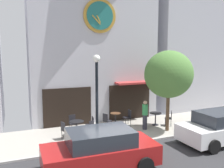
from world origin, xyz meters
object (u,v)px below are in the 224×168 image
object	(u,v)px
cafe_chair_mid_row	(170,117)
parked_car_white	(221,127)
street_lamp	(97,99)
cafe_table_center	(155,116)
cafe_table_leftmost	(115,117)
parked_car_red	(100,150)
cafe_table_near_door	(77,125)
cafe_chair_facing_wall	(91,124)
pedestrian_green	(145,115)
street_tree	(169,74)
cafe_chair_near_lamp	(90,127)
cafe_chair_outer	(65,129)
cafe_chair_facing_street	(73,122)
cafe_chair_corner	(106,120)
cafe_chair_left_end	(128,116)

from	to	relation	value
cafe_chair_mid_row	parked_car_white	size ratio (longest dim) A/B	0.21
street_lamp	cafe_table_center	distance (m)	4.67
cafe_table_leftmost	parked_car_red	size ratio (longest dim) A/B	0.17
cafe_table_near_door	cafe_table_leftmost	xyz separation A→B (m)	(2.59, 0.86, -0.06)
cafe_table_center	cafe_chair_facing_wall	bearing A→B (deg)	179.34
cafe_table_leftmost	pedestrian_green	xyz separation A→B (m)	(1.27, -1.33, 0.36)
street_tree	cafe_chair_near_lamp	bearing A→B (deg)	172.65
street_lamp	cafe_table_near_door	world-z (taller)	street_lamp
cafe_chair_mid_row	cafe_chair_outer	distance (m)	6.30
cafe_chair_near_lamp	parked_car_white	world-z (taller)	parked_car_white
street_tree	cafe_chair_mid_row	bearing A→B (deg)	47.29
cafe_table_center	parked_car_white	world-z (taller)	parked_car_white
cafe_chair_facing_street	parked_car_red	distance (m)	4.88
cafe_chair_corner	parked_car_red	distance (m)	4.93
street_lamp	street_tree	distance (m)	4.36
cafe_table_leftmost	cafe_table_near_door	bearing A→B (deg)	-161.68
cafe_chair_corner	pedestrian_green	xyz separation A→B (m)	(2.01, -0.91, 0.33)
street_lamp	cafe_chair_facing_wall	distance (m)	2.16
cafe_chair_near_lamp	cafe_chair_corner	bearing A→B (deg)	37.77
cafe_chair_left_end	cafe_chair_mid_row	bearing A→B (deg)	-26.77
street_tree	cafe_chair_mid_row	world-z (taller)	street_tree
cafe_table_leftmost	cafe_chair_mid_row	bearing A→B (deg)	-22.91
cafe_chair_left_end	pedestrian_green	distance (m)	1.32
cafe_chair_outer	parked_car_red	xyz separation A→B (m)	(0.62, -3.74, 0.23)
pedestrian_green	parked_car_white	distance (m)	4.01
cafe_table_near_door	cafe_chair_near_lamp	distance (m)	0.80
cafe_chair_mid_row	cafe_chair_facing_wall	size ratio (longest dim) A/B	1.00
cafe_chair_outer	cafe_chair_left_end	distance (m)	4.21
cafe_chair_mid_row	pedestrian_green	world-z (taller)	pedestrian_green
cafe_table_center	cafe_chair_corner	bearing A→B (deg)	171.98
cafe_chair_outer	cafe_table_center	bearing A→B (deg)	3.67
street_tree	cafe_chair_mid_row	size ratio (longest dim) A/B	5.01
cafe_table_center	cafe_chair_outer	bearing A→B (deg)	-176.33
cafe_chair_outer	cafe_chair_left_end	world-z (taller)	same
cafe_chair_outer	cafe_chair_corner	xyz separation A→B (m)	(2.56, 0.78, 0.00)
cafe_chair_near_lamp	cafe_chair_corner	xyz separation A→B (m)	(1.29, 1.00, 0.00)
street_lamp	cafe_chair_facing_street	xyz separation A→B (m)	(-0.74, 2.12, -1.65)
cafe_chair_outer	cafe_chair_facing_street	distance (m)	1.31
cafe_table_leftmost	cafe_chair_outer	world-z (taller)	cafe_chair_outer
cafe_chair_facing_wall	parked_car_white	distance (m)	6.65
cafe_chair_mid_row	cafe_chair_facing_wall	bearing A→B (deg)	174.39
cafe_table_center	cafe_chair_left_end	xyz separation A→B (m)	(-1.50, 0.70, -0.02)
parked_car_red	cafe_table_center	bearing A→B (deg)	39.60
parked_car_white	cafe_table_center	bearing A→B (deg)	112.33
cafe_table_center	pedestrian_green	bearing A→B (deg)	-154.38
pedestrian_green	parked_car_red	xyz separation A→B (m)	(-3.95, -3.62, -0.10)
pedestrian_green	parked_car_red	size ratio (longest dim) A/B	0.39
street_tree	cafe_chair_facing_wall	bearing A→B (deg)	164.01
cafe_chair_outer	cafe_chair_corner	world-z (taller)	same
cafe_chair_left_end	parked_car_red	xyz separation A→B (m)	(-3.45, -4.80, 0.23)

